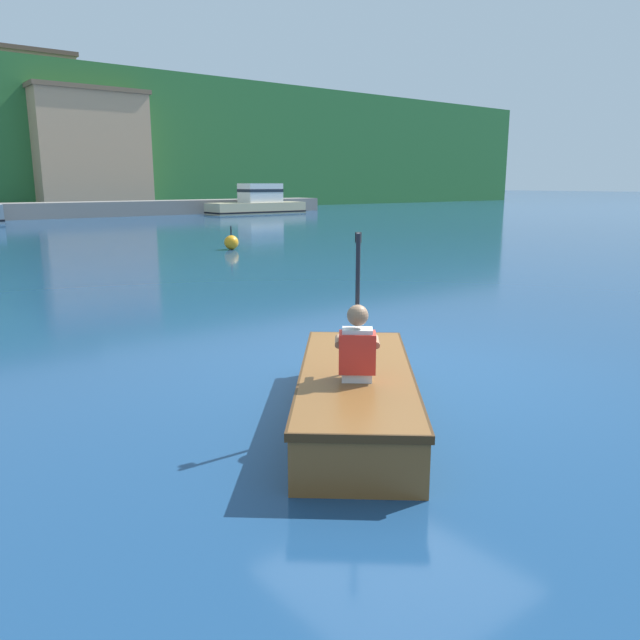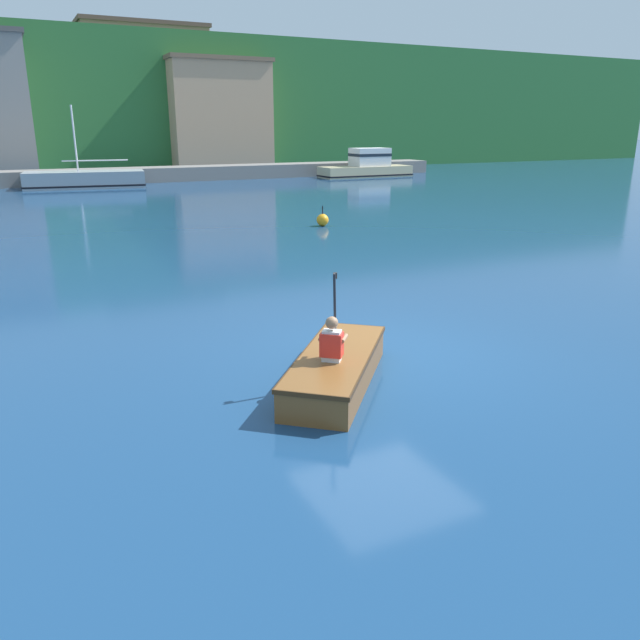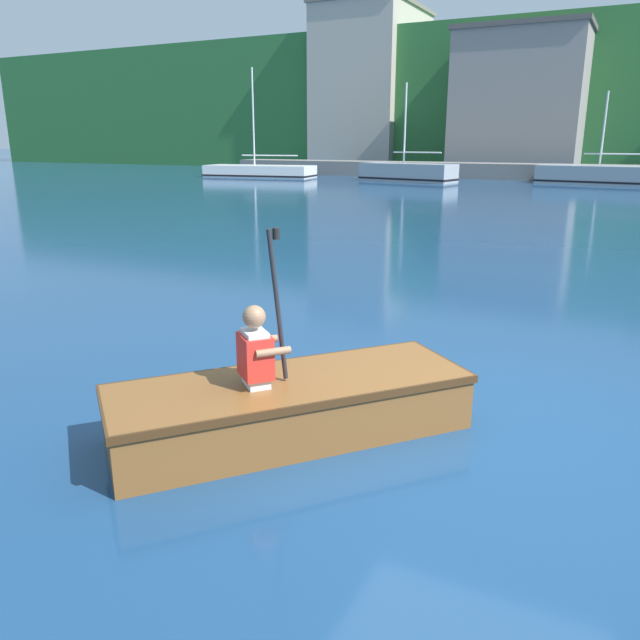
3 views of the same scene
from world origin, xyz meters
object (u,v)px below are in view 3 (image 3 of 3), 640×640
moored_boat_dock_west_end (260,171)px  rowboat_foreground (296,403)px  moored_boat_dock_center_far (408,173)px  moored_boat_dock_center_near (605,176)px  person_paddler (256,350)px

moored_boat_dock_west_end → rowboat_foreground: bearing=-57.4°
moored_boat_dock_center_far → rowboat_foreground: (9.56, -30.08, -0.22)m
moored_boat_dock_west_end → moored_boat_dock_center_near: moored_boat_dock_west_end is taller
moored_boat_dock_center_near → moored_boat_dock_center_far: 10.23m
moored_boat_dock_center_far → person_paddler: size_ratio=4.85×
moored_boat_dock_west_end → person_paddler: 35.71m
moored_boat_dock_center_near → rowboat_foreground: (-0.42, -32.35, -0.20)m
moored_boat_dock_center_near → rowboat_foreground: size_ratio=2.54×
moored_boat_dock_center_far → person_paddler: 31.73m
moored_boat_dock_west_end → moored_boat_dock_center_far: (9.65, 0.09, 0.13)m
moored_boat_dock_west_end → moored_boat_dock_center_near: (19.63, 2.36, 0.10)m
moored_boat_dock_center_near → person_paddler: (-0.62, -32.58, 0.28)m
moored_boat_dock_center_near → rowboat_foreground: bearing=-90.7°
moored_boat_dock_west_end → moored_boat_dock_center_far: moored_boat_dock_west_end is taller
person_paddler → moored_boat_dock_center_far: bearing=107.2°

